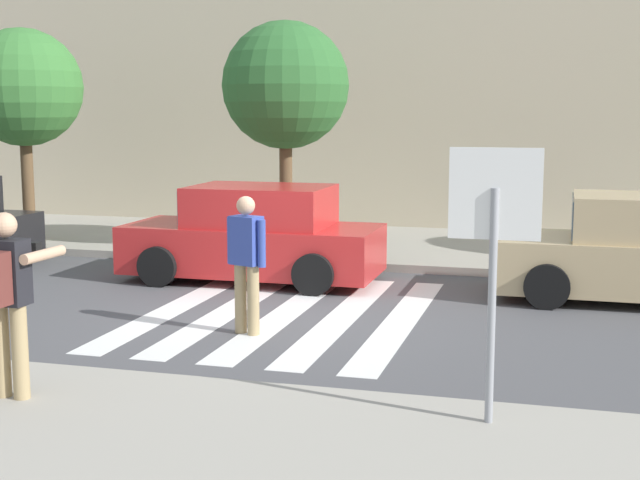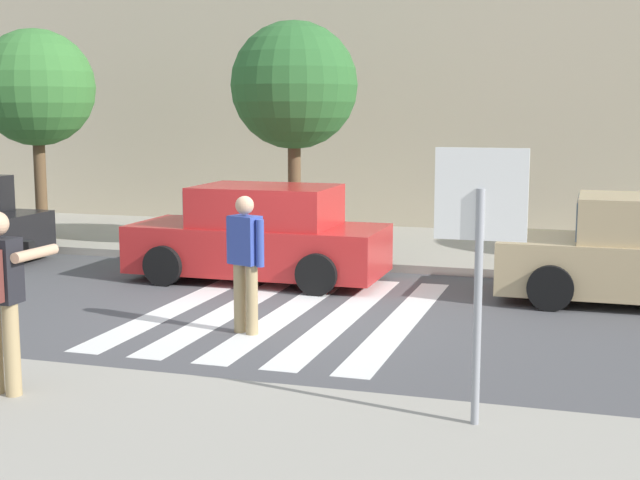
{
  "view_description": "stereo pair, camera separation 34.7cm",
  "coord_description": "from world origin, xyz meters",
  "px_view_note": "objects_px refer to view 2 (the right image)",
  "views": [
    {
      "loc": [
        3.62,
        -11.15,
        2.8
      ],
      "look_at": [
        0.6,
        -0.2,
        1.1
      ],
      "focal_mm": 50.0,
      "sensor_mm": 36.0,
      "label": 1
    },
    {
      "loc": [
        3.96,
        -11.06,
        2.8
      ],
      "look_at": [
        0.6,
        -0.2,
        1.1
      ],
      "focal_mm": 50.0,
      "sensor_mm": 36.0,
      "label": 2
    }
  ],
  "objects_px": {
    "stop_sign": "(480,226)",
    "street_tree_west": "(36,89)",
    "street_tree_center": "(294,86)",
    "pedestrian_crossing": "(245,256)",
    "parked_car_red": "(260,236)"
  },
  "relations": [
    {
      "from": "pedestrian_crossing",
      "to": "street_tree_center",
      "type": "relative_size",
      "value": 0.41
    },
    {
      "from": "pedestrian_crossing",
      "to": "stop_sign",
      "type": "bearing_deg",
      "value": -40.75
    },
    {
      "from": "stop_sign",
      "to": "street_tree_west",
      "type": "xyz_separation_m",
      "value": [
        -9.87,
        8.23,
        1.33
      ]
    },
    {
      "from": "street_tree_west",
      "to": "street_tree_center",
      "type": "relative_size",
      "value": 1.0
    },
    {
      "from": "street_tree_west",
      "to": "street_tree_center",
      "type": "height_order",
      "value": "street_tree_center"
    },
    {
      "from": "stop_sign",
      "to": "street_tree_center",
      "type": "xyz_separation_m",
      "value": [
        -4.44,
        8.3,
        1.34
      ]
    },
    {
      "from": "parked_car_red",
      "to": "street_tree_center",
      "type": "distance_m",
      "value": 3.34
    },
    {
      "from": "stop_sign",
      "to": "pedestrian_crossing",
      "type": "distance_m",
      "value": 4.31
    },
    {
      "from": "stop_sign",
      "to": "street_tree_center",
      "type": "height_order",
      "value": "street_tree_center"
    },
    {
      "from": "stop_sign",
      "to": "street_tree_west",
      "type": "bearing_deg",
      "value": 140.16
    },
    {
      "from": "pedestrian_crossing",
      "to": "parked_car_red",
      "type": "bearing_deg",
      "value": 107.9
    },
    {
      "from": "street_tree_center",
      "to": "pedestrian_crossing",
      "type": "bearing_deg",
      "value": -77.34
    },
    {
      "from": "pedestrian_crossing",
      "to": "parked_car_red",
      "type": "distance_m",
      "value": 3.46
    },
    {
      "from": "stop_sign",
      "to": "street_tree_center",
      "type": "relative_size",
      "value": 0.55
    },
    {
      "from": "pedestrian_crossing",
      "to": "street_tree_center",
      "type": "distance_m",
      "value": 6.09
    }
  ]
}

